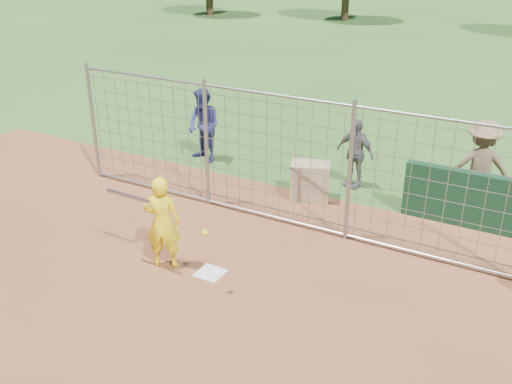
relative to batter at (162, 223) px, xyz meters
The scene contains 11 objects.
ground 1.20m from the batter, 23.31° to the left, with size 100.00×100.00×0.00m, color #2D591E.
infield_dirt 2.89m from the batter, 73.00° to the right, with size 18.00×18.00×0.00m, color brown.
home_plate 1.15m from the batter, 10.42° to the left, with size 0.43×0.43×0.02m, color silver.
dugout_wall 5.78m from the batter, 43.17° to the left, with size 2.60×0.20×1.10m, color #11381E.
batter is the anchor object (origin of this frame).
bystander_a 4.86m from the batter, 116.05° to the left, with size 0.87×0.68×1.79m, color navy.
bystander_b 4.95m from the batter, 71.45° to the left, with size 0.91×0.38×1.55m, color #5A5A5F.
bystander_c 6.28m from the batter, 48.87° to the left, with size 1.22×0.70×1.89m, color olive.
equipment_bin 3.78m from the batter, 74.29° to the left, with size 0.80×0.55×0.80m, color tan.
equipment_in_play 0.57m from the batter, 94.74° to the right, with size 1.95×0.11×0.35m.
backstop_fence 2.52m from the batter, 70.97° to the left, with size 9.08×0.08×2.60m.
Camera 1 is at (4.56, -6.79, 5.11)m, focal length 40.00 mm.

